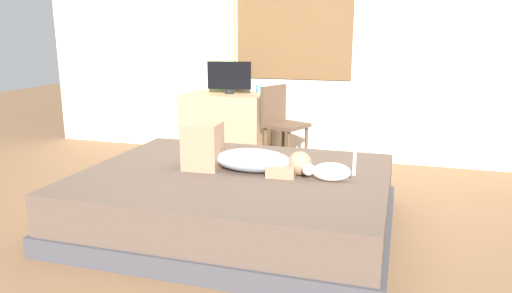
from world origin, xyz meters
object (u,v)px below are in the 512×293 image
object	(u,v)px
cup	(259,89)
cat	(329,171)
bed	(235,200)
tv_monitor	(229,77)
desk	(226,126)
chair_by_desk	(281,120)
person_lying	(240,156)

from	to	relation	value
cup	cat	bearing A→B (deg)	-61.61
bed	cup	distance (m)	2.12
bed	tv_monitor	size ratio (longest dim) A/B	4.65
desk	chair_by_desk	xyz separation A→B (m)	(0.68, -0.16, 0.14)
tv_monitor	chair_by_desk	bearing A→B (deg)	-14.27
cat	desk	distance (m)	2.32
cup	chair_by_desk	world-z (taller)	chair_by_desk
cat	cup	size ratio (longest dim) A/B	3.95
desk	cup	world-z (taller)	cup
tv_monitor	cup	distance (m)	0.37
bed	cup	bearing A→B (deg)	101.59
bed	tv_monitor	xyz separation A→B (m)	(-0.70, 1.81, 0.71)
bed	desk	bearing A→B (deg)	112.46
bed	tv_monitor	bearing A→B (deg)	111.05
person_lying	tv_monitor	size ratio (longest dim) A/B	1.96
person_lying	desk	distance (m)	1.94
person_lying	cat	xyz separation A→B (m)	(0.65, -0.06, -0.05)
cat	cup	xyz separation A→B (m)	(-1.09, 2.02, 0.30)
chair_by_desk	person_lying	bearing A→B (deg)	-86.49
bed	chair_by_desk	distance (m)	1.68
bed	chair_by_desk	size ratio (longest dim) A/B	2.59
bed	chair_by_desk	world-z (taller)	chair_by_desk
person_lying	cup	distance (m)	2.02
bed	person_lying	xyz separation A→B (m)	(0.03, 0.04, 0.33)
chair_by_desk	bed	bearing A→B (deg)	-87.48
cat	desk	size ratio (longest dim) A/B	0.40
cat	chair_by_desk	size ratio (longest dim) A/B	0.41
bed	person_lying	distance (m)	0.33
bed	tv_monitor	world-z (taller)	tv_monitor
tv_monitor	cup	world-z (taller)	tv_monitor
desk	cup	distance (m)	0.57
desk	cup	size ratio (longest dim) A/B	9.97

